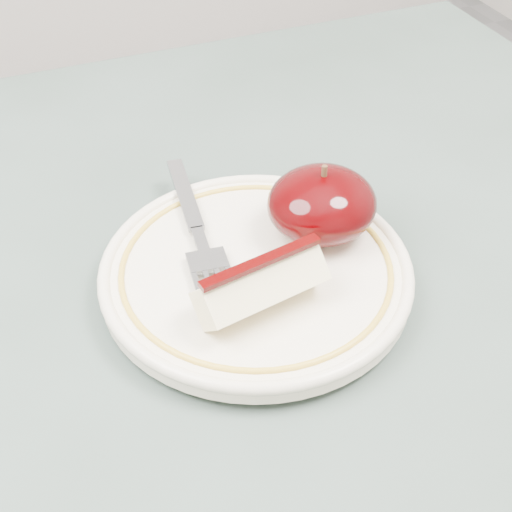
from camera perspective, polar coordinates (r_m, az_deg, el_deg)
name	(u,v)px	position (r m, az deg, el deg)	size (l,w,h in m)	color
table	(242,449)	(0.52, -1.14, -15.16)	(0.90, 0.90, 0.75)	brown
plate	(256,271)	(0.49, 0.00, -1.22)	(0.22, 0.22, 0.02)	white
apple_half	(322,204)	(0.51, 5.29, 4.16)	(0.08, 0.07, 0.06)	black
apple_wedge	(261,285)	(0.45, 0.41, -2.32)	(0.09, 0.05, 0.04)	#FFF3BB
fork	(197,230)	(0.51, -4.74, 2.08)	(0.04, 0.17, 0.00)	gray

